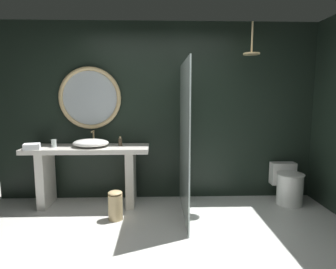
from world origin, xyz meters
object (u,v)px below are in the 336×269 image
round_wall_mirror (90,98)px  folded_hand_towel (32,146)px  vessel_sink (91,143)px  waste_bin (115,205)px  rain_shower_head (252,51)px  toilet (288,185)px  soap_dispenser (120,142)px  tumbler_cup (54,143)px

round_wall_mirror → folded_hand_towel: round_wall_mirror is taller
vessel_sink → waste_bin: (0.39, -0.48, -0.71)m
round_wall_mirror → rain_shower_head: (2.22, -0.37, 0.62)m
rain_shower_head → toilet: bearing=9.5°
vessel_sink → rain_shower_head: size_ratio=1.17×
soap_dispenser → toilet: soap_dispenser is taller
round_wall_mirror → folded_hand_towel: size_ratio=4.46×
soap_dispenser → waste_bin: bearing=-90.6°
soap_dispenser → folded_hand_towel: bearing=-169.7°
soap_dispenser → folded_hand_towel: soap_dispenser is taller
soap_dispenser → vessel_sink: bearing=-169.8°
toilet → folded_hand_towel: folded_hand_towel is taller
vessel_sink → toilet: (2.80, 0.02, -0.63)m
round_wall_mirror → rain_shower_head: bearing=-9.5°
soap_dispenser → folded_hand_towel: 1.16m
soap_dispenser → tumbler_cup: bearing=-175.6°
tumbler_cup → toilet: bearing=0.3°
tumbler_cup → folded_hand_towel: bearing=-150.1°
rain_shower_head → toilet: 1.97m
round_wall_mirror → folded_hand_towel: bearing=-148.7°
soap_dispenser → rain_shower_head: rain_shower_head is taller
vessel_sink → toilet: 2.87m
vessel_sink → soap_dispenser: size_ratio=3.69×
round_wall_mirror → toilet: bearing=-5.3°
toilet → rain_shower_head: bearing=-170.5°
rain_shower_head → folded_hand_towel: size_ratio=2.07×
vessel_sink → rain_shower_head: bearing=-2.4°
rain_shower_head → waste_bin: rain_shower_head is taller
rain_shower_head → toilet: rain_shower_head is taller
tumbler_cup → rain_shower_head: (2.67, -0.09, 1.24)m
soap_dispenser → rain_shower_head: 2.16m
toilet → vessel_sink: bearing=-179.6°
round_wall_mirror → rain_shower_head: size_ratio=2.15×
tumbler_cup → rain_shower_head: rain_shower_head is taller
tumbler_cup → soap_dispenser: size_ratio=0.81×
tumbler_cup → folded_hand_towel: size_ratio=0.53×
soap_dispenser → round_wall_mirror: size_ratio=0.15×
waste_bin → toilet: bearing=11.7°
vessel_sink → rain_shower_head: 2.49m
toilet → folded_hand_towel: bearing=-177.5°
round_wall_mirror → rain_shower_head: 2.33m
vessel_sink → rain_shower_head: (2.16, -0.09, 1.23)m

